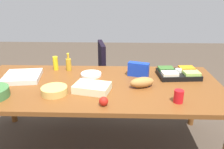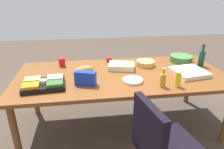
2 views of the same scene
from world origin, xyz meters
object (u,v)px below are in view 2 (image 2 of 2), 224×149
chip_bowl (145,63)px  pizza_box (189,72)px  mustard_bottle (178,79)px  sheet_cake (121,66)px  chip_bag_blue (85,78)px  salad_bowl (181,59)px  apple_red (109,59)px  conference_table (121,79)px  dressing_bottle (163,80)px  veggie_tray (44,84)px  red_solo_cup (62,62)px  bread_loaf (84,70)px  paper_plate_stack (133,80)px  wine_bottle (202,58)px

chip_bowl → pizza_box: bearing=-38.7°
mustard_bottle → sheet_cake: mustard_bottle is taller
chip_bag_blue → sheet_cake: chip_bag_blue is taller
salad_bowl → apple_red: salad_bowl is taller
chip_bag_blue → sheet_cake: size_ratio=0.69×
conference_table → dressing_bottle: bearing=-47.2°
sheet_cake → veggie_tray: veggie_tray is taller
dressing_bottle → sheet_cake: dressing_bottle is taller
sheet_cake → dressing_bottle: bearing=-58.9°
red_solo_cup → bread_loaf: bearing=-47.5°
conference_table → paper_plate_stack: size_ratio=11.22×
salad_bowl → pizza_box: bearing=-102.7°
red_solo_cup → wine_bottle: bearing=-7.6°
bread_loaf → chip_bowl: bearing=12.3°
bread_loaf → veggie_tray: (-0.41, -0.29, -0.01)m
chip_bag_blue → red_solo_cup: size_ratio=2.00×
dressing_bottle → paper_plate_stack: bearing=149.8°
veggie_tray → apple_red: bearing=41.2°
chip_bag_blue → chip_bowl: size_ratio=0.94×
chip_bag_blue → dressing_bottle: (0.79, -0.15, 0.00)m
bread_loaf → conference_table: bearing=-7.2°
salad_bowl → wine_bottle: bearing=-48.4°
conference_table → paper_plate_stack: bearing=-69.8°
sheet_cake → apple_red: size_ratio=4.21×
chip_bag_blue → veggie_tray: 0.43m
chip_bowl → wine_bottle: bearing=-9.2°
salad_bowl → apple_red: (-0.99, 0.11, -0.00)m
wine_bottle → conference_table: bearing=-173.8°
conference_table → red_solo_cup: bearing=153.6°
salad_bowl → chip_bag_blue: bearing=-157.2°
conference_table → veggie_tray: bearing=-164.6°
chip_bowl → red_solo_cup: 1.08m
chip_bag_blue → bread_loaf: size_ratio=0.92×
chip_bag_blue → paper_plate_stack: (0.51, 0.01, -0.06)m
bread_loaf → red_solo_cup: bearing=132.5°
dressing_bottle → paper_plate_stack: size_ratio=0.93×
paper_plate_stack → wine_bottle: bearing=19.3°
dressing_bottle → mustard_bottle: bearing=-6.2°
pizza_box → dressing_bottle: 0.51m
conference_table → wine_bottle: bearing=6.2°
conference_table → salad_bowl: 0.95m
mustard_bottle → pizza_box: bearing=46.4°
chip_bag_blue → pizza_box: bearing=5.7°
mustard_bottle → red_solo_cup: bearing=148.3°
wine_bottle → apple_red: 1.21m
chip_bowl → paper_plate_stack: bearing=-121.1°
veggie_tray → mustard_bottle: bearing=-7.1°
mustard_bottle → chip_bowl: size_ratio=0.68×
bread_loaf → sheet_cake: bearing=12.7°
wine_bottle → sheet_cake: bearing=177.5°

